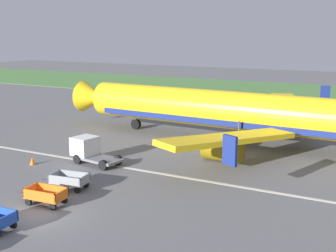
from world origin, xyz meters
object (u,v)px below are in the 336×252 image
at_px(airplane, 233,111).
at_px(service_truck_beside_carts, 89,149).
at_px(baggage_cart_fourth_in_row, 69,180).
at_px(baggage_cart_third_in_row, 46,195).
at_px(traffic_cone_near_plane, 32,161).

distance_m(airplane, service_truck_beside_carts, 14.76).
height_order(airplane, baggage_cart_fourth_in_row, airplane).
distance_m(baggage_cart_third_in_row, baggage_cart_fourth_in_row, 2.92).
distance_m(airplane, baggage_cart_third_in_row, 21.36).
xyz_separation_m(service_truck_beside_carts, traffic_cone_near_plane, (-3.75, -2.68, -0.80)).
bearing_deg(traffic_cone_near_plane, baggage_cart_fourth_in_row, -24.95).
height_order(baggage_cart_fourth_in_row, service_truck_beside_carts, service_truck_beside_carts).
distance_m(baggage_cart_third_in_row, traffic_cone_near_plane, 9.04).
relative_size(service_truck_beside_carts, traffic_cone_near_plane, 7.58).
bearing_deg(baggage_cart_third_in_row, baggage_cart_fourth_in_row, 100.82).
distance_m(baggage_cart_third_in_row, service_truck_beside_carts, 9.09).
xyz_separation_m(baggage_cart_third_in_row, traffic_cone_near_plane, (-6.91, 5.83, -0.30)).
height_order(baggage_cart_third_in_row, baggage_cart_fourth_in_row, same).
relative_size(baggage_cart_fourth_in_row, service_truck_beside_carts, 0.79).
bearing_deg(airplane, service_truck_beside_carts, -124.18).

